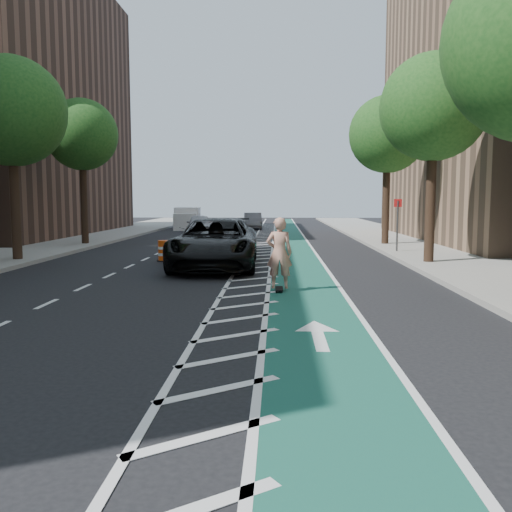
{
  "coord_description": "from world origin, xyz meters",
  "views": [
    {
      "loc": [
        2.25,
        -12.39,
        2.48
      ],
      "look_at": [
        1.73,
        0.65,
        1.1
      ],
      "focal_mm": 38.0,
      "sensor_mm": 36.0,
      "label": 1
    }
  ],
  "objects_px": {
    "skateboarder": "(279,253)",
    "suv_far": "(228,236)",
    "suv_near": "(215,243)",
    "barrel_a": "(164,251)"
  },
  "relations": [
    {
      "from": "skateboarder",
      "to": "suv_far",
      "type": "height_order",
      "value": "skateboarder"
    },
    {
      "from": "skateboarder",
      "to": "barrel_a",
      "type": "height_order",
      "value": "skateboarder"
    },
    {
      "from": "skateboarder",
      "to": "suv_near",
      "type": "bearing_deg",
      "value": -65.21
    },
    {
      "from": "suv_near",
      "to": "barrel_a",
      "type": "distance_m",
      "value": 3.12
    },
    {
      "from": "suv_near",
      "to": "barrel_a",
      "type": "bearing_deg",
      "value": 136.09
    },
    {
      "from": "skateboarder",
      "to": "suv_near",
      "type": "xyz_separation_m",
      "value": [
        -2.3,
        4.95,
        -0.16
      ]
    },
    {
      "from": "suv_near",
      "to": "skateboarder",
      "type": "bearing_deg",
      "value": -66.71
    },
    {
      "from": "suv_near",
      "to": "suv_far",
      "type": "xyz_separation_m",
      "value": [
        0.0,
        5.17,
        -0.1
      ]
    },
    {
      "from": "skateboarder",
      "to": "suv_far",
      "type": "distance_m",
      "value": 10.38
    },
    {
      "from": "skateboarder",
      "to": "suv_far",
      "type": "relative_size",
      "value": 0.35
    }
  ]
}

